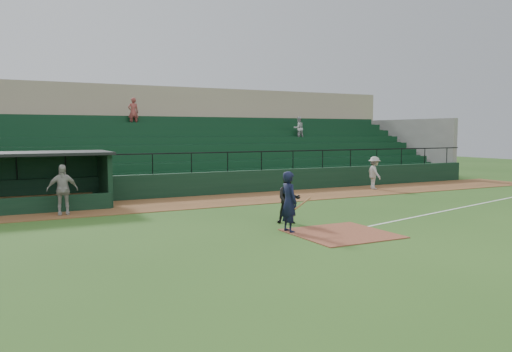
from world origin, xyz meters
name	(u,v)px	position (x,y,z in m)	size (l,w,h in m)	color
ground	(323,229)	(0.00, 0.00, 0.00)	(90.00, 90.00, 0.00)	#2B511A
warning_track	(227,200)	(0.00, 8.00, 0.01)	(40.00, 4.00, 0.03)	brown
home_plate_dirt	(341,233)	(0.00, -1.00, 0.01)	(3.00, 3.00, 0.03)	brown
foul_line	(461,208)	(8.00, 1.20, 0.01)	(18.00, 0.09, 0.01)	white
stadium_structure	(172,147)	(0.00, 16.46, 2.30)	(38.00, 13.08, 6.40)	black
batter_at_plate	(289,202)	(-1.36, 0.01, 1.00)	(1.05, 0.74, 2.00)	black
umpire	(289,199)	(-0.55, 1.38, 0.87)	(0.85, 0.66, 1.75)	black
runner	(374,173)	(9.22, 8.28, 0.96)	(1.20, 0.69, 1.85)	#A09A95
dugout_player_a	(62,190)	(-7.52, 6.94, 1.01)	(1.15, 0.48, 1.97)	#A9A49E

